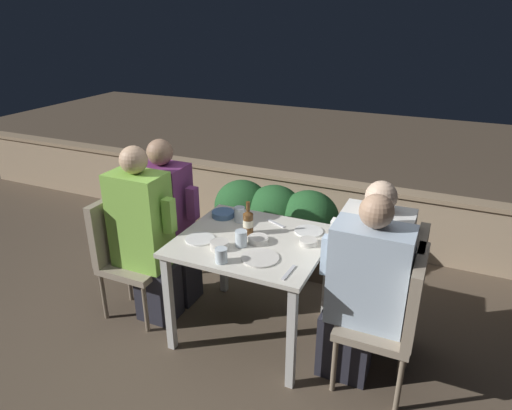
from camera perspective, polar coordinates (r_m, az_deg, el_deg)
The scene contains 26 objects.
ground_plane at distance 3.43m, azimuth -0.46°, elevation -15.42°, with size 16.00×16.00×0.00m, color brown.
parapet_wall at distance 4.56m, azimuth 7.88°, elevation -0.51°, with size 9.00×0.18×0.64m.
dining_table at distance 3.06m, azimuth -0.50°, elevation -5.92°, with size 0.96×0.86×0.75m.
planter_hedge at distance 4.05m, azimuth 2.33°, elevation -2.07°, with size 1.15×0.47×0.74m.
chair_left_near at distance 3.51m, azimuth -16.12°, elevation -5.02°, with size 0.44×0.44×0.91m.
person_green_blouse at distance 3.33m, azimuth -13.69°, elevation -3.78°, with size 0.48×0.26×1.32m.
chair_left_far at distance 3.68m, azimuth -13.28°, elevation -3.34°, with size 0.44×0.44×0.91m.
person_purple_stripe at distance 3.52m, azimuth -10.82°, elevation -2.15°, with size 0.47×0.26×1.30m.
chair_right_near at distance 2.82m, azimuth 17.08°, elevation -12.70°, with size 0.44×0.44×0.91m.
person_blue_shirt at distance 2.79m, azimuth 13.10°, elevation -10.55°, with size 0.51×0.26×1.23m.
chair_right_far at distance 3.05m, azimuth 17.42°, elevation -9.82°, with size 0.44×0.44×0.91m.
person_white_polo at distance 3.02m, azimuth 13.75°, elevation -7.94°, with size 0.50×0.26×1.22m.
beer_bottle at distance 3.05m, azimuth -0.99°, elevation -2.10°, with size 0.07×0.07×0.23m.
plate_0 at distance 3.03m, azimuth -7.01°, elevation -4.23°, with size 0.20×0.20×0.01m.
plate_1 at distance 2.79m, azimuth 0.51°, elevation -6.62°, with size 0.23×0.23×0.01m.
plate_2 at distance 3.13m, azimuth 6.61°, elevation -3.26°, with size 0.20×0.20×0.01m.
bowl_0 at distance 2.90m, azimuth -4.59°, elevation -4.95°, with size 0.12×0.12×0.05m.
bowl_1 at distance 2.97m, azimuth 0.26°, elevation -4.28°, with size 0.13×0.13×0.04m.
bowl_2 at distance 2.96m, azimuth 6.55°, elevation -4.56°, with size 0.12×0.12×0.04m.
bowl_3 at distance 3.34m, azimuth -4.13°, elevation -1.06°, with size 0.17×0.17×0.04m.
glass_cup_0 at distance 3.24m, azimuth -2.06°, elevation -1.18°, with size 0.08×0.08×0.11m.
glass_cup_1 at distance 2.74m, azimuth -4.37°, elevation -6.29°, with size 0.08×0.08×0.09m.
glass_cup_2 at distance 2.91m, azimuth -1.87°, elevation -4.19°, with size 0.08×0.08×0.11m.
fork_0 at distance 3.23m, azimuth 2.49°, elevation -2.29°, with size 0.16×0.09×0.01m.
fork_1 at distance 2.65m, azimuth 4.11°, elevation -8.41°, with size 0.03×0.17×0.01m.
potted_plant at distance 4.44m, azimuth -12.86°, elevation 0.14°, with size 0.38×0.38×0.72m.
Camera 1 is at (1.12, -2.43, 2.14)m, focal length 32.00 mm.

